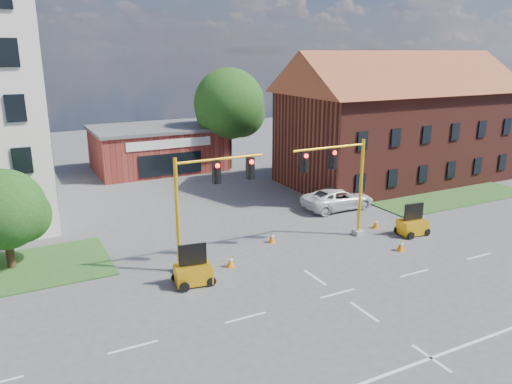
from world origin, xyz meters
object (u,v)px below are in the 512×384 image
pickup_white (338,199)px  trailer_west (193,272)px  trailer_east (412,225)px  signal_mast_west (206,197)px  signal_mast_east (340,179)px

pickup_white → trailer_west: bearing=116.6°
trailer_east → pickup_white: size_ratio=0.36×
trailer_east → pickup_white: trailer_east is taller
signal_mast_west → trailer_west: signal_mast_west is taller
signal_mast_east → trailer_east: bearing=-18.2°
signal_mast_west → signal_mast_east: size_ratio=1.00×
signal_mast_west → trailer_east: 13.94m
trailer_east → pickup_white: bearing=105.2°
signal_mast_east → signal_mast_west: bearing=180.0°
signal_mast_west → trailer_west: (-1.53, -1.80, -3.28)m
trailer_east → signal_mast_east: bearing=169.1°
signal_mast_east → pickup_white: (3.81, 5.14, -3.15)m
signal_mast_west → signal_mast_east: 8.71m
pickup_white → signal_mast_east: bearing=143.7°
signal_mast_east → trailer_west: size_ratio=3.01×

